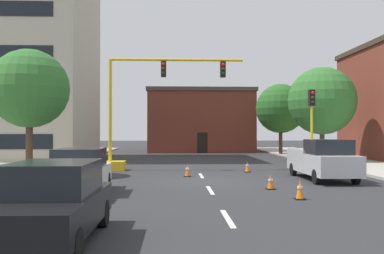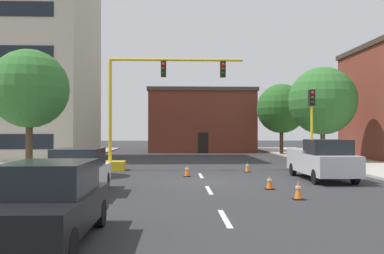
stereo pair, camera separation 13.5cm
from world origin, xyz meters
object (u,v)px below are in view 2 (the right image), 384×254
(sedan_white_near_left, at_px, (78,171))
(traffic_cone_roadside_c, at_px, (270,182))
(traffic_cone_roadside_a, at_px, (187,171))
(sedan_black_mid_left, at_px, (49,202))
(traffic_cone_roadside_b, at_px, (247,167))
(traffic_signal_gantry, at_px, (129,133))
(pickup_truck_silver, at_px, (322,160))
(tree_right_far, at_px, (281,109))
(traffic_light_pole_right, at_px, (312,111))
(tree_right_mid, at_px, (323,101))
(traffic_cone_roadside_d, at_px, (298,190))
(tree_left_near, at_px, (29,89))

(sedan_white_near_left, xyz_separation_m, traffic_cone_roadside_c, (7.57, 0.99, -0.60))
(traffic_cone_roadside_a, bearing_deg, traffic_cone_roadside_c, -56.42)
(traffic_cone_roadside_a, bearing_deg, sedan_black_mid_left, -104.51)
(sedan_white_near_left, xyz_separation_m, traffic_cone_roadside_b, (7.87, 8.15, -0.60))
(traffic_signal_gantry, height_order, pickup_truck_silver, traffic_signal_gantry)
(tree_right_far, xyz_separation_m, sedan_white_near_left, (-14.04, -24.62, -3.66))
(traffic_light_pole_right, relative_size, traffic_cone_roadside_c, 8.10)
(traffic_light_pole_right, xyz_separation_m, tree_right_mid, (3.30, 7.56, 1.15))
(sedan_white_near_left, xyz_separation_m, sedan_black_mid_left, (0.96, -7.04, 0.00))
(sedan_white_near_left, relative_size, traffic_cone_roadside_d, 6.75)
(traffic_cone_roadside_a, xyz_separation_m, traffic_cone_roadside_d, (3.69, -7.51, 0.01))
(sedan_black_mid_left, height_order, traffic_cone_roadside_a, sedan_black_mid_left)
(traffic_cone_roadside_b, bearing_deg, sedan_black_mid_left, -114.48)
(pickup_truck_silver, distance_m, sedan_black_mid_left, 15.02)
(traffic_light_pole_right, relative_size, tree_left_near, 0.72)
(traffic_cone_roadside_a, distance_m, traffic_cone_roadside_b, 4.22)
(tree_right_mid, xyz_separation_m, traffic_cone_roadside_d, (-6.94, -17.22, -4.35))
(pickup_truck_silver, bearing_deg, traffic_cone_roadside_b, 127.66)
(tree_right_far, xyz_separation_m, traffic_cone_roadside_a, (-9.74, -18.73, -4.24))
(traffic_signal_gantry, bearing_deg, sedan_black_mid_left, -89.71)
(traffic_signal_gantry, height_order, tree_left_near, traffic_signal_gantry)
(tree_left_near, height_order, traffic_cone_roadside_c, tree_left_near)
(tree_left_near, height_order, sedan_white_near_left, tree_left_near)
(tree_right_mid, relative_size, sedan_black_mid_left, 1.61)
(traffic_light_pole_right, relative_size, pickup_truck_silver, 0.89)
(traffic_cone_roadside_d, bearing_deg, traffic_light_pole_right, 69.37)
(traffic_signal_gantry, distance_m, traffic_cone_roadside_b, 7.41)
(traffic_cone_roadside_c, bearing_deg, traffic_cone_roadside_d, -80.53)
(tree_right_mid, bearing_deg, traffic_signal_gantry, -157.00)
(tree_left_near, height_order, sedan_black_mid_left, tree_left_near)
(traffic_signal_gantry, xyz_separation_m, tree_left_near, (-4.88, -3.30, 2.37))
(tree_right_mid, distance_m, sedan_white_near_left, 21.93)
(tree_right_mid, bearing_deg, pickup_truck_silver, -109.63)
(traffic_signal_gantry, bearing_deg, traffic_cone_roadside_c, -52.26)
(tree_right_far, relative_size, sedan_white_near_left, 1.54)
(tree_left_near, distance_m, traffic_cone_roadside_c, 13.46)
(sedan_white_near_left, xyz_separation_m, traffic_cone_roadside_a, (4.31, 5.90, -0.57))
(sedan_black_mid_left, bearing_deg, traffic_light_pole_right, 54.71)
(tree_right_mid, height_order, traffic_cone_roadside_d, tree_right_mid)
(traffic_light_pole_right, height_order, pickup_truck_silver, traffic_light_pole_right)
(tree_right_far, height_order, tree_left_near, tree_right_far)
(traffic_signal_gantry, height_order, sedan_black_mid_left, traffic_signal_gantry)
(traffic_light_pole_right, xyz_separation_m, tree_left_near, (-15.65, -1.71, 1.08))
(pickup_truck_silver, distance_m, traffic_cone_roadside_c, 4.70)
(traffic_light_pole_right, xyz_separation_m, traffic_cone_roadside_a, (-7.33, -2.15, -3.21))
(tree_right_mid, xyz_separation_m, traffic_cone_roadside_b, (-7.07, -7.46, -4.39))
(pickup_truck_silver, relative_size, traffic_cone_roadside_c, 9.11)
(traffic_cone_roadside_c, bearing_deg, traffic_cone_roadside_a, 123.58)
(traffic_light_pole_right, relative_size, traffic_cone_roadside_b, 8.10)
(traffic_cone_roadside_b, height_order, traffic_cone_roadside_c, same)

